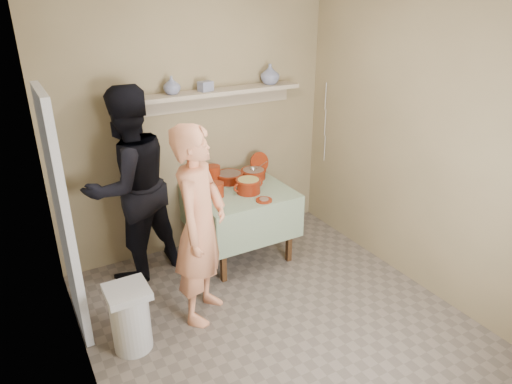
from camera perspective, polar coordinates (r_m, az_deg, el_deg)
ground at (r=4.02m, az=3.57°, el=-16.79°), size 3.50×3.50×0.00m
tile_panel at (r=3.85m, az=-22.96°, el=-3.01°), size 0.06×0.70×2.00m
plate_stack_a at (r=4.71m, az=-7.22°, el=1.79°), size 0.16×0.16×0.21m
plate_stack_b at (r=4.81m, az=-5.43°, el=2.20°), size 0.16×0.16×0.19m
bowl_stack at (r=4.49m, az=-4.96°, el=0.28°), size 0.15×0.15×0.15m
empty_bowl at (r=4.59m, az=-5.19°, el=0.17°), size 0.17×0.17×0.05m
propped_lid at (r=5.07m, az=0.44°, el=3.72°), size 0.24×0.10×0.23m
vase_right at (r=4.94m, az=1.76°, el=14.51°), size 0.20×0.20×0.21m
vase_left at (r=4.49m, az=-10.49°, el=12.99°), size 0.22×0.22×0.17m
ceramic_box at (r=4.61m, az=-6.33°, el=13.01°), size 0.15×0.13×0.09m
person_cook at (r=3.75m, az=-7.00°, el=-4.25°), size 0.73×0.74×1.72m
person_helper at (r=4.44m, az=-15.52°, el=0.73°), size 1.10×0.97×1.89m
room_shell at (r=3.22m, az=4.28°, el=5.62°), size 3.04×3.54×2.62m
serving_table at (r=4.72m, az=-2.12°, el=-0.95°), size 0.97×0.97×0.76m
cazuela_meat_a at (r=4.84m, az=-3.36°, el=1.94°), size 0.30×0.30×0.10m
cazuela_meat_b at (r=4.93m, az=-0.32°, el=2.39°), size 0.28×0.28×0.10m
ladle at (r=4.90m, az=-0.34°, el=2.90°), size 0.08×0.26×0.19m
cazuela_rice at (r=4.56m, az=-0.95°, el=0.92°), size 0.33×0.25×0.14m
front_plate at (r=4.40m, az=1.01°, el=-1.01°), size 0.16×0.16×0.03m
wall_shelf at (r=4.70m, az=-5.01°, el=12.11°), size 1.80×0.25×0.21m
trash_bin at (r=3.80m, az=-15.42°, el=-14.95°), size 0.32×0.32×0.56m
electrical_cord at (r=5.31m, az=8.64°, el=8.55°), size 0.01×0.05×0.90m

